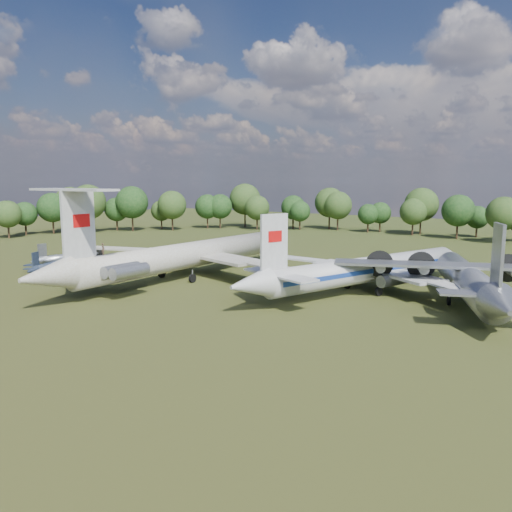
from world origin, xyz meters
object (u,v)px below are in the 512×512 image
Objects in this scene: tu104_jet at (368,274)px; il62_airliner at (186,260)px; small_prop_northwest at (68,259)px; small_prop_west at (54,268)px; an12_transport at (468,285)px; person_on_il62 at (103,249)px.

il62_airliner is at bearing -146.01° from tu104_jet.
tu104_jet is 3.15× the size of small_prop_northwest.
small_prop_west is 8.23m from small_prop_northwest.
tu104_jet is 12.98m from an12_transport.
il62_airliner is at bearing -79.54° from person_on_il62.
il62_airliner is 3.88× the size of small_prop_west.
person_on_il62 reaches higher than small_prop_west.
tu104_jet is 53.71m from small_prop_northwest.
person_on_il62 reaches higher than tu104_jet.
il62_airliner is 3.71× the size of small_prop_northwest.
an12_transport reaches higher than small_prop_northwest.
il62_airliner reaches higher than tu104_jet.
tu104_jet reaches higher than an12_transport.
an12_transport is (40.16, 7.20, -0.38)m from il62_airliner.
tu104_jet is (27.18, 7.25, -0.38)m from il62_airliner.
il62_airliner is 36.45× the size of person_on_il62.
small_prop_west is (-47.27, -17.22, -1.33)m from tu104_jet.
small_prop_northwest is (-5.30, 6.30, 0.05)m from small_prop_west.
tu104_jet is at bearing -3.83° from small_prop_west.
person_on_il62 reaches higher than an12_transport.
small_prop_west is (-60.25, -17.16, -1.33)m from an12_transport.
an12_transport is at bearing 18.81° from tu104_jet.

